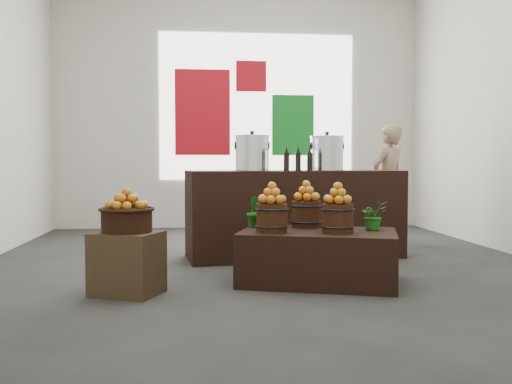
{
  "coord_description": "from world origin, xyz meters",
  "views": [
    {
      "loc": [
        -0.68,
        -5.96,
        1.08
      ],
      "look_at": [
        -0.11,
        -0.4,
        0.79
      ],
      "focal_mm": 40.0,
      "sensor_mm": 36.0,
      "label": 1
    }
  ],
  "objects": [
    {
      "name": "stock_pot_center",
      "position": [
        0.79,
        0.47,
        1.17
      ],
      "size": [
        0.37,
        0.37,
        0.37
      ],
      "primitive_type": "cylinder",
      "color": "silver",
      "rests_on": "counter"
    },
    {
      "name": "apples_in_bucket_rear",
      "position": [
        0.33,
        -0.71,
        0.81
      ],
      "size": [
        0.2,
        0.2,
        0.18
      ],
      "primitive_type": null,
      "color": "#A9050B",
      "rests_on": "apple_bucket_rear"
    },
    {
      "name": "apples_in_bucket_front_left",
      "position": [
        -0.04,
        -1.05,
        0.81
      ],
      "size": [
        0.2,
        0.2,
        0.18
      ],
      "primitive_type": null,
      "color": "#A9050B",
      "rests_on": "apple_bucket_front_left"
    },
    {
      "name": "apple_bucket_front_right",
      "position": [
        0.53,
        -1.14,
        0.6
      ],
      "size": [
        0.27,
        0.27,
        0.25
      ],
      "primitive_type": "cylinder",
      "color": "#371B0F",
      "rests_on": "display_table"
    },
    {
      "name": "apple_bucket_rear",
      "position": [
        0.33,
        -0.71,
        0.6
      ],
      "size": [
        0.27,
        0.27,
        0.25
      ],
      "primitive_type": "cylinder",
      "color": "#371B0F",
      "rests_on": "display_table"
    },
    {
      "name": "deco_red_left",
      "position": [
        -0.6,
        3.47,
        1.9
      ],
      "size": [
        0.9,
        0.04,
        1.4
      ],
      "primitive_type": "cube",
      "color": "#A80C17",
      "rests_on": "back_wall"
    },
    {
      "name": "crate",
      "position": [
        -1.26,
        -1.26,
        0.26
      ],
      "size": [
        0.64,
        0.59,
        0.51
      ],
      "primitive_type": "cube",
      "rotation": [
        0.0,
        0.0,
        -0.41
      ],
      "color": "#503D25",
      "rests_on": "ground"
    },
    {
      "name": "wicker_basket",
      "position": [
        -1.26,
        -1.26,
        0.61
      ],
      "size": [
        0.41,
        0.41,
        0.19
      ],
      "primitive_type": "cylinder",
      "color": "black",
      "rests_on": "crate"
    },
    {
      "name": "back_wall",
      "position": [
        0.0,
        3.5,
        2.0
      ],
      "size": [
        6.0,
        0.04,
        4.0
      ],
      "primitive_type": "cube",
      "color": "beige",
      "rests_on": "ground"
    },
    {
      "name": "counter",
      "position": [
        0.41,
        0.42,
        0.49
      ],
      "size": [
        2.49,
        1.05,
        0.99
      ],
      "primitive_type": "cube",
      "rotation": [
        0.0,
        0.0,
        0.12
      ],
      "color": "black",
      "rests_on": "ground"
    },
    {
      "name": "stock_pot_left",
      "position": [
        -0.08,
        0.36,
        1.17
      ],
      "size": [
        0.37,
        0.37,
        0.37
      ],
      "primitive_type": "cylinder",
      "color": "silver",
      "rests_on": "counter"
    },
    {
      "name": "apple_bucket_front_left",
      "position": [
        -0.04,
        -1.05,
        0.6
      ],
      "size": [
        0.27,
        0.27,
        0.25
      ],
      "primitive_type": "cylinder",
      "color": "#371B0F",
      "rests_on": "display_table"
    },
    {
      "name": "deco_red_upper",
      "position": [
        0.2,
        3.47,
        2.5
      ],
      "size": [
        0.5,
        0.04,
        0.5
      ],
      "primitive_type": "cube",
      "color": "#A80C17",
      "rests_on": "back_wall"
    },
    {
      "name": "shopper",
      "position": [
        1.88,
        1.52,
        0.8
      ],
      "size": [
        0.7,
        0.64,
        1.6
      ],
      "primitive_type": "imported",
      "rotation": [
        0.0,
        0.0,
        3.74
      ],
      "color": "#92725A",
      "rests_on": "ground"
    },
    {
      "name": "apples_in_basket",
      "position": [
        -1.26,
        -1.26,
        0.79
      ],
      "size": [
        0.32,
        0.32,
        0.17
      ],
      "primitive_type": null,
      "color": "#A9050B",
      "rests_on": "wicker_basket"
    },
    {
      "name": "deco_green_right",
      "position": [
        0.9,
        3.47,
        1.7
      ],
      "size": [
        0.7,
        0.04,
        1.0
      ],
      "primitive_type": "cube",
      "color": "#117220",
      "rests_on": "back_wall"
    },
    {
      "name": "apples_in_bucket_front_right",
      "position": [
        0.53,
        -1.14,
        0.81
      ],
      "size": [
        0.2,
        0.2,
        0.18
      ],
      "primitive_type": null,
      "color": "#A9050B",
      "rests_on": "apple_bucket_front_right"
    },
    {
      "name": "ground",
      "position": [
        0.0,
        0.0,
        0.0
      ],
      "size": [
        7.0,
        7.0,
        0.0
      ],
      "primitive_type": "plane",
      "color": "#343431",
      "rests_on": "ground"
    },
    {
      "name": "display_table",
      "position": [
        0.39,
        -0.99,
        0.24
      ],
      "size": [
        1.55,
        1.2,
        0.47
      ],
      "primitive_type": "cube",
      "rotation": [
        0.0,
        0.0,
        -0.3
      ],
      "color": "black",
      "rests_on": "ground"
    },
    {
      "name": "herb_garnish_right",
      "position": [
        0.9,
        -0.97,
        0.6
      ],
      "size": [
        0.29,
        0.27,
        0.27
      ],
      "primitive_type": "imported",
      "rotation": [
        0.0,
        0.0,
        0.29
      ],
      "color": "#175E13",
      "rests_on": "display_table"
    },
    {
      "name": "herb_garnish_left",
      "position": [
        -0.14,
        -0.64,
        0.62
      ],
      "size": [
        0.2,
        0.19,
        0.3
      ],
      "primitive_type": "imported",
      "rotation": [
        0.0,
        0.0,
        -0.41
      ],
      "color": "#175E13",
      "rests_on": "display_table"
    },
    {
      "name": "oil_cruets",
      "position": [
        0.44,
        0.18,
        1.13
      ],
      "size": [
        0.27,
        0.1,
        0.27
      ],
      "primitive_type": null,
      "rotation": [
        0.0,
        0.0,
        0.12
      ],
      "color": "black",
      "rests_on": "counter"
    },
    {
      "name": "back_opening",
      "position": [
        0.3,
        3.48,
        2.0
      ],
      "size": [
        3.2,
        0.02,
        2.4
      ],
      "primitive_type": "cube",
      "color": "white",
      "rests_on": "back_wall"
    }
  ]
}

